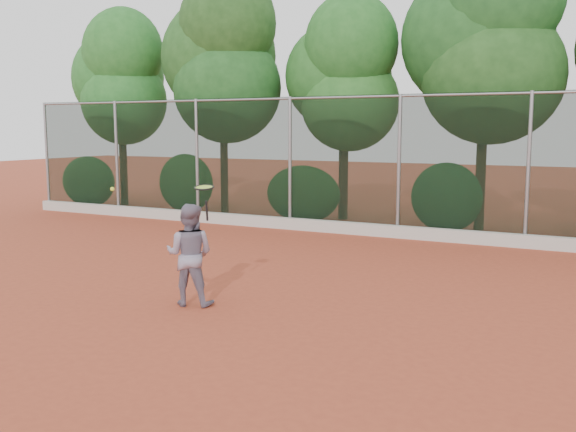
% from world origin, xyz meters
% --- Properties ---
extents(ground, '(80.00, 80.00, 0.00)m').
position_xyz_m(ground, '(0.00, 0.00, 0.00)').
color(ground, '#A33F26').
rests_on(ground, ground).
extents(concrete_curb, '(24.00, 0.20, 0.30)m').
position_xyz_m(concrete_curb, '(0.00, 6.82, 0.15)').
color(concrete_curb, '#BCB8AE').
rests_on(concrete_curb, ground).
extents(tennis_player, '(0.89, 0.77, 1.55)m').
position_xyz_m(tennis_player, '(-0.94, -0.44, 0.78)').
color(tennis_player, gray).
rests_on(tennis_player, ground).
extents(chainlink_fence, '(24.09, 0.09, 3.50)m').
position_xyz_m(chainlink_fence, '(-0.00, 7.00, 1.86)').
color(chainlink_fence, black).
rests_on(chainlink_fence, ground).
extents(foliage_backdrop, '(23.70, 3.63, 7.55)m').
position_xyz_m(foliage_backdrop, '(-0.55, 8.98, 4.40)').
color(foliage_backdrop, '#3A2916').
rests_on(foliage_backdrop, ground).
extents(tennis_racket, '(0.37, 0.37, 0.54)m').
position_xyz_m(tennis_racket, '(-0.57, -0.56, 1.79)').
color(tennis_racket, black).
rests_on(tennis_racket, ground).
extents(tennis_ball_in_flight, '(0.06, 0.06, 0.06)m').
position_xyz_m(tennis_ball_in_flight, '(-2.23, -0.66, 1.74)').
color(tennis_ball_in_flight, '#E7F537').
rests_on(tennis_ball_in_flight, ground).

